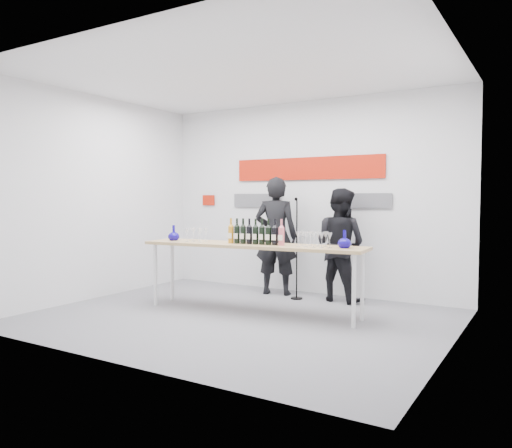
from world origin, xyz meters
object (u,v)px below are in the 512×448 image
presenter_left (276,236)px  presenter_right (340,245)px  mic_stand (297,268)px  tasting_table (252,249)px

presenter_left → presenter_right: presenter_left is taller
presenter_left → mic_stand: size_ratio=1.21×
tasting_table → mic_stand: size_ratio=2.02×
mic_stand → presenter_left: bearing=159.0°
presenter_left → presenter_right: (1.02, 0.05, -0.09)m
presenter_right → tasting_table: bearing=72.8°
tasting_table → presenter_left: size_ratio=1.67×
tasting_table → presenter_right: (0.70, 1.29, -0.01)m
mic_stand → presenter_right: bearing=19.9°
presenter_right → mic_stand: size_ratio=1.09×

